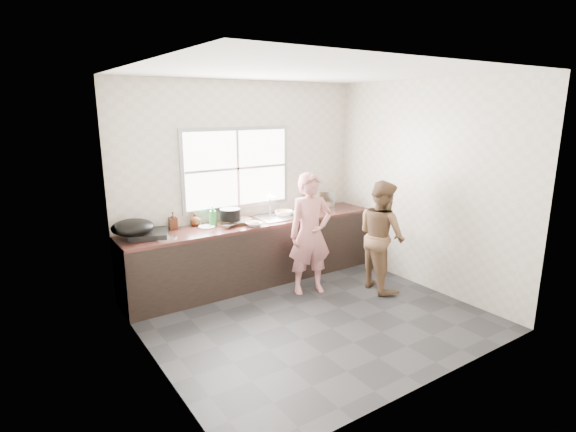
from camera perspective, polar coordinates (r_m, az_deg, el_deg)
floor at (r=5.32m, az=3.08°, el=-12.65°), size 3.60×3.20×0.01m
ceiling at (r=4.78m, az=3.52°, el=17.85°), size 3.60×3.20×0.01m
wall_back at (r=6.21m, az=-5.70°, el=4.31°), size 3.60×0.01×2.70m
wall_left at (r=4.08m, az=-17.42°, el=-1.25°), size 0.01×3.20×2.70m
wall_right at (r=6.12m, az=16.93°, el=3.64°), size 0.01×3.20×2.70m
wall_front at (r=3.76m, az=18.19°, el=-2.54°), size 3.60×0.01×2.70m
cabinet at (r=6.17m, az=-4.10°, el=-4.73°), size 3.60×0.62×0.82m
countertop at (r=6.04m, az=-4.17°, el=-0.86°), size 3.60×0.64×0.04m
sink at (r=6.21m, az=-1.37°, el=-0.19°), size 0.55×0.45×0.02m
faucet at (r=6.34m, az=-2.35°, el=1.44°), size 0.02×0.02×0.30m
window_frame at (r=6.12m, az=-6.51°, el=6.05°), size 1.60×0.05×1.10m
window_glazing at (r=6.10m, az=-6.40°, el=6.02°), size 1.50×0.01×1.00m
woman at (r=5.74m, az=2.85°, el=-2.78°), size 0.61×0.49×1.46m
person_side at (r=5.97m, az=11.79°, el=-2.44°), size 0.67×0.79×1.45m
cutting_board at (r=6.00m, az=-6.61°, el=-0.62°), size 0.44×0.44×0.04m
cleaver at (r=5.74m, az=-7.41°, el=-1.08°), size 0.22×0.16×0.01m
bowl_mince at (r=5.79m, az=-4.30°, el=-1.05°), size 0.26×0.26×0.05m
bowl_crabs at (r=6.30m, az=-0.55°, el=0.25°), size 0.26×0.26×0.06m
bowl_held at (r=6.38m, az=0.71°, el=0.42°), size 0.20×0.20×0.06m
black_pot at (r=5.96m, az=-7.34°, el=0.00°), size 0.31×0.31×0.19m
plate_food at (r=5.80m, az=-10.25°, el=-1.37°), size 0.28×0.28×0.02m
bottle_green at (r=5.86m, az=-9.52°, el=0.06°), size 0.13×0.13×0.27m
bottle_brown_tall at (r=5.80m, az=-14.40°, el=-0.68°), size 0.10×0.10×0.20m
bottle_brown_short at (r=5.90m, az=-11.69°, el=-0.49°), size 0.16×0.16×0.16m
glass_jar at (r=5.92m, az=-11.32°, el=-0.76°), size 0.08×0.08×0.09m
burner at (r=5.56m, az=-17.25°, el=-2.19°), size 0.56×0.56×0.06m
wok at (r=5.45m, az=-19.12°, el=-1.36°), size 0.54×0.54×0.18m
dish_rack at (r=6.68m, az=3.99°, el=2.02°), size 0.45×0.37×0.29m
pot_lid_left at (r=5.67m, az=-16.85°, el=-2.16°), size 0.29×0.29×0.01m
pot_lid_right at (r=5.45m, az=-15.39°, el=-2.67°), size 0.34×0.34×0.01m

